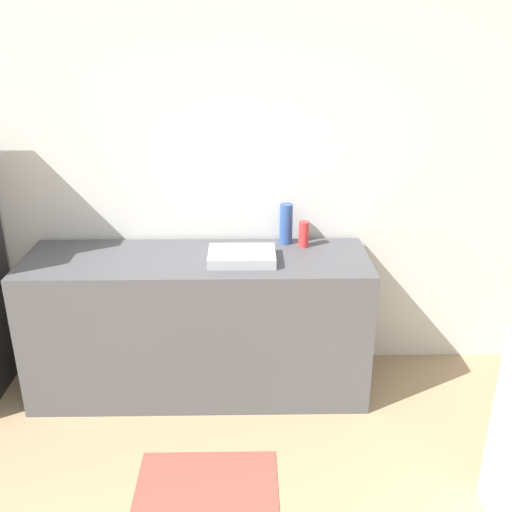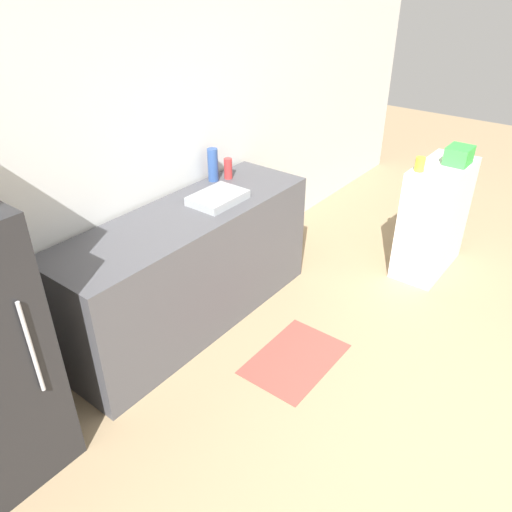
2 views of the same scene
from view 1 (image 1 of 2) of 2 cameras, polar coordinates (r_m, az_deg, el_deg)
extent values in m
cube|color=silver|center=(3.63, -6.22, 7.90)|extent=(8.00, 0.06, 2.60)
cube|color=#4C4C51|center=(3.60, -5.72, -6.82)|extent=(2.06, 0.63, 0.90)
cube|color=#9EA3A8|center=(3.33, -1.43, -0.01)|extent=(0.39, 0.28, 0.06)
cylinder|color=#2D4C8C|center=(3.57, 3.03, 3.23)|extent=(0.08, 0.08, 0.26)
cylinder|color=red|center=(3.54, 4.80, 2.19)|extent=(0.06, 0.06, 0.16)
cube|color=#99473D|center=(3.15, -4.93, -21.88)|extent=(0.73, 0.49, 0.01)
camera|label=2|loc=(2.61, -74.18, 11.26)|focal=35.00mm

